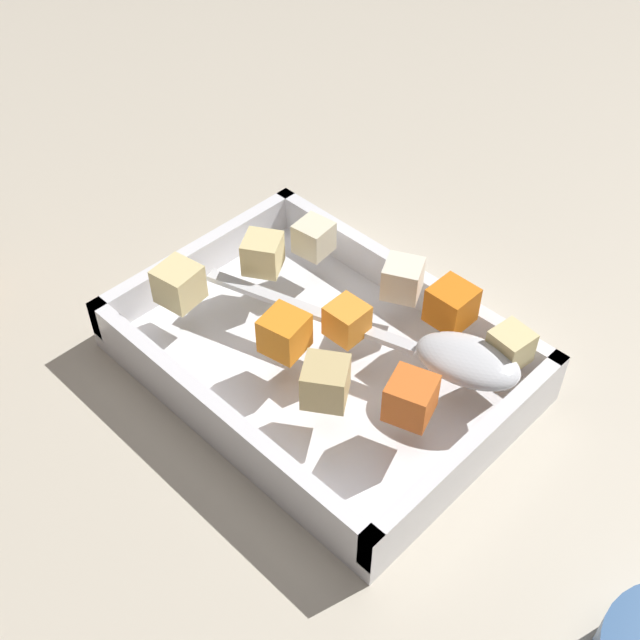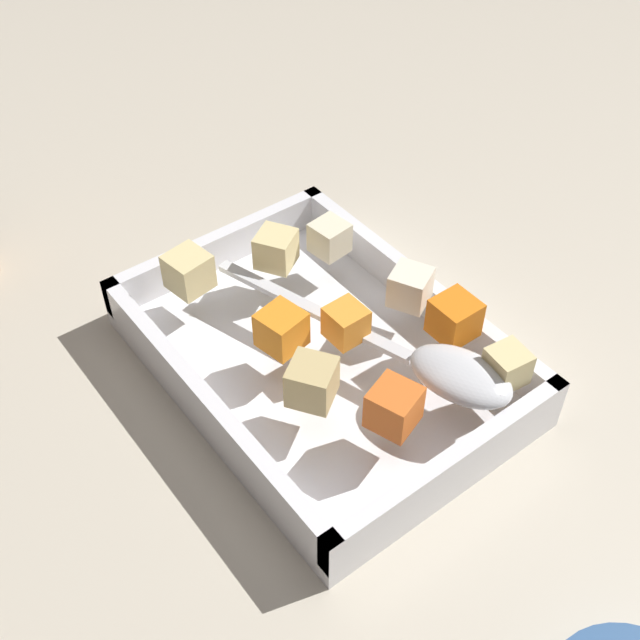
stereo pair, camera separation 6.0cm
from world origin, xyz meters
name	(u,v)px [view 2 (the right image)]	position (x,y,z in m)	size (l,w,h in m)	color
ground_plane	(351,373)	(0.00, 0.00, 0.00)	(4.00, 4.00, 0.00)	#BCB29E
baking_dish	(320,359)	(-0.02, -0.02, 0.01)	(0.30, 0.22, 0.05)	silver
carrot_chunk_near_right	(281,329)	(-0.02, -0.05, 0.06)	(0.03, 0.03, 0.03)	orange
carrot_chunk_corner_nw	(394,407)	(0.08, -0.03, 0.06)	(0.03, 0.03, 0.03)	orange
carrot_chunk_near_left	(454,318)	(0.05, 0.06, 0.06)	(0.03, 0.03, 0.03)	orange
carrot_chunk_center	(344,321)	(0.00, -0.01, 0.06)	(0.03, 0.03, 0.03)	orange
potato_chunk_corner_se	(507,366)	(0.10, 0.06, 0.06)	(0.03, 0.03, 0.03)	#E0CC89
potato_chunk_heap_side	(189,271)	(-0.12, -0.07, 0.06)	(0.03, 0.03, 0.03)	#E0CC89
potato_chunk_rim_edge	(271,251)	(-0.10, 0.00, 0.06)	(0.03, 0.03, 0.03)	#E0CC89
potato_chunk_far_right	(312,382)	(0.03, -0.06, 0.06)	(0.03, 0.03, 0.03)	tan
potato_chunk_under_handle	(330,238)	(-0.09, 0.04, 0.06)	(0.03, 0.03, 0.03)	beige
parsnip_chunk_near_spoon	(408,285)	(0.00, 0.06, 0.06)	(0.03, 0.03, 0.03)	silver
serving_spoon	(443,368)	(0.07, 0.02, 0.06)	(0.25, 0.10, 0.02)	silver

